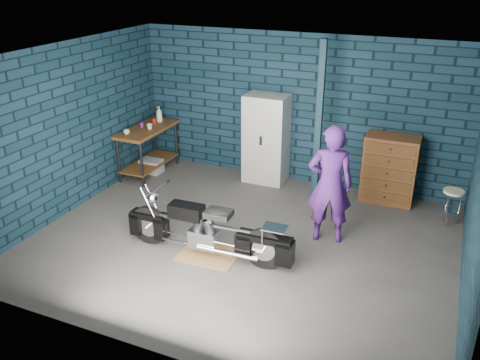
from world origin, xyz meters
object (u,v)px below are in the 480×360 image
object	(u,v)px
motorcycle	(208,226)
workbench	(149,150)
shop_stool	(451,207)
storage_bin	(151,166)
locker	(266,139)
tool_chest	(389,169)
person	(330,185)

from	to	relation	value
motorcycle	workbench	bearing A→B (deg)	135.20
shop_stool	storage_bin	bearing A→B (deg)	-179.28
storage_bin	locker	bearing A→B (deg)	13.40
storage_bin	tool_chest	bearing A→B (deg)	6.72
tool_chest	shop_stool	distance (m)	1.17
storage_bin	shop_stool	world-z (taller)	shop_stool
workbench	person	world-z (taller)	person
shop_stool	motorcycle	bearing A→B (deg)	-142.75
workbench	tool_chest	distance (m)	4.46
workbench	shop_stool	size ratio (longest dim) A/B	2.44
storage_bin	tool_chest	world-z (taller)	tool_chest
motorcycle	shop_stool	xyz separation A→B (m)	(3.07, 2.33, -0.17)
person	storage_bin	world-z (taller)	person
locker	shop_stool	xyz separation A→B (m)	(3.26, -0.45, -0.53)
motorcycle	shop_stool	distance (m)	3.86
person	shop_stool	distance (m)	2.15
workbench	storage_bin	distance (m)	0.33
motorcycle	locker	size ratio (longest dim) A/B	1.28
locker	tool_chest	xyz separation A→B (m)	(2.22, 0.00, -0.24)
workbench	locker	distance (m)	2.29
workbench	shop_stool	bearing A→B (deg)	0.94
motorcycle	shop_stool	size ratio (longest dim) A/B	3.65
storage_bin	locker	world-z (taller)	locker
locker	shop_stool	size ratio (longest dim) A/B	2.85
motorcycle	locker	distance (m)	2.81
person	workbench	bearing A→B (deg)	-31.39
person	storage_bin	distance (m)	4.03
person	locker	distance (m)	2.32
storage_bin	shop_stool	bearing A→B (deg)	0.72
person	locker	world-z (taller)	person
workbench	storage_bin	world-z (taller)	workbench
workbench	person	bearing A→B (deg)	-16.71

